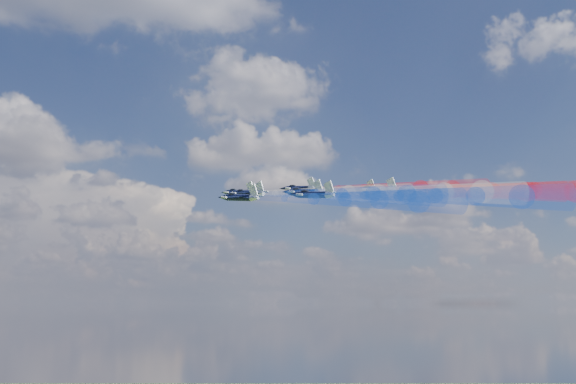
{
  "coord_description": "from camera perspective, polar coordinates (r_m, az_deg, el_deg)",
  "views": [
    {
      "loc": [
        -47.36,
        -118.14,
        123.94
      ],
      "look_at": [
        -20.02,
        22.43,
        149.3
      ],
      "focal_mm": 39.48,
      "sensor_mm": 36.0,
      "label": 1
    }
  ],
  "objects": [
    {
      "name": "jet_lead",
      "position": [
        157.34,
        -4.47,
        -0.05
      ],
      "size": [
        15.89,
        16.72,
        6.61
      ],
      "primitive_type": null,
      "rotation": [
        0.13,
        -0.16,
        0.58
      ],
      "color": "black"
    },
    {
      "name": "trail_lead",
      "position": [
        137.35,
        3.16,
        -0.1
      ],
      "size": [
        28.89,
        39.55,
        10.53
      ],
      "primitive_type": null,
      "rotation": [
        0.13,
        -0.16,
        0.58
      ],
      "color": "white"
    },
    {
      "name": "jet_inner_left",
      "position": [
        143.38,
        -3.71,
        -0.13
      ],
      "size": [
        15.89,
        16.72,
        6.61
      ],
      "primitive_type": null,
      "rotation": [
        0.13,
        -0.16,
        0.58
      ],
      "color": "black"
    },
    {
      "name": "trail_inner_left",
      "position": [
        123.81,
        4.88,
        -0.2
      ],
      "size": [
        28.89,
        39.55,
        10.53
      ],
      "primitive_type": null,
      "rotation": [
        0.13,
        -0.16,
        0.58
      ],
      "color": "blue"
    },
    {
      "name": "jet_inner_right",
      "position": [
        157.4,
        0.96,
        0.31
      ],
      "size": [
        15.89,
        16.72,
        6.61
      ],
      "primitive_type": null,
      "rotation": [
        0.13,
        -0.16,
        0.58
      ],
      "color": "black"
    },
    {
      "name": "trail_inner_right",
      "position": [
        139.48,
        9.27,
        0.3
      ],
      "size": [
        28.89,
        39.55,
        10.53
      ],
      "primitive_type": null,
      "rotation": [
        0.13,
        -0.16,
        0.58
      ],
      "color": "red"
    },
    {
      "name": "jet_outer_left",
      "position": [
        129.16,
        -4.41,
        -0.5
      ],
      "size": [
        15.89,
        16.72,
        6.61
      ],
      "primitive_type": null,
      "rotation": [
        0.13,
        -0.16,
        0.58
      ],
      "color": "black"
    },
    {
      "name": "trail_outer_left",
      "position": [
        109.51,
        5.17,
        -0.66
      ],
      "size": [
        28.89,
        39.55,
        10.53
      ],
      "primitive_type": null,
      "rotation": [
        0.13,
        -0.16,
        0.58
      ],
      "color": "blue"
    },
    {
      "name": "jet_center_third",
      "position": [
        140.1,
        1.42,
        -0.0
      ],
      "size": [
        15.89,
        16.72,
        6.61
      ],
      "primitive_type": null,
      "rotation": [
        0.13,
        -0.16,
        0.58
      ],
      "color": "black"
    },
    {
      "name": "trail_center_third",
      "position": [
        122.57,
        10.95,
        -0.06
      ],
      "size": [
        28.89,
        39.55,
        10.53
      ],
      "primitive_type": null,
      "rotation": [
        0.13,
        -0.16,
        0.58
      ],
      "color": "white"
    },
    {
      "name": "jet_outer_right",
      "position": [
        156.24,
        6.23,
        0.11
      ],
      "size": [
        15.89,
        16.72,
        6.61
      ],
      "primitive_type": null,
      "rotation": [
        0.13,
        -0.16,
        0.58
      ],
      "color": "black"
    },
    {
      "name": "trail_outer_right",
      "position": [
        140.5,
        15.17,
        0.08
      ],
      "size": [
        28.89,
        39.55,
        10.53
      ],
      "primitive_type": null,
      "rotation": [
        0.13,
        -0.16,
        0.58
      ],
      "color": "red"
    },
    {
      "name": "jet_rear_left",
      "position": [
        125.89,
        2.25,
        -0.25
      ],
      "size": [
        15.89,
        16.72,
        6.61
      ],
      "primitive_type": null,
      "rotation": [
        0.13,
        -0.16,
        0.58
      ],
      "color": "black"
    },
    {
      "name": "trail_rear_left",
      "position": [
        108.92,
        13.13,
        -0.34
      ],
      "size": [
        28.89,
        39.55,
        10.53
      ],
      "primitive_type": null,
      "rotation": [
        0.13,
        -0.16,
        0.58
      ],
      "color": "blue"
    },
    {
      "name": "jet_rear_right",
      "position": [
        140.41,
        7.87,
        0.17
      ],
      "size": [
        15.89,
        16.72,
        6.61
      ],
      "primitive_type": null,
      "rotation": [
        0.13,
        -0.16,
        0.58
      ],
      "color": "black"
    },
    {
      "name": "trail_rear_right",
      "position": [
        125.59,
        18.11,
        0.14
      ],
      "size": [
        28.89,
        39.55,
        10.53
      ],
      "primitive_type": null,
      "rotation": [
        0.13,
        -0.16,
        0.58
      ],
      "color": "red"
    }
  ]
}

